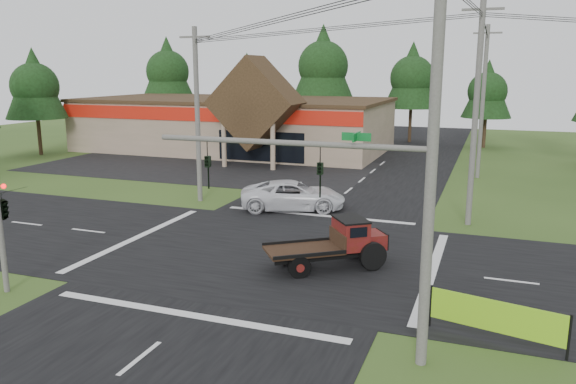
% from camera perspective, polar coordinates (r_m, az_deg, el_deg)
% --- Properties ---
extents(ground, '(120.00, 120.00, 0.00)m').
position_cam_1_polar(ground, '(25.20, -1.71, -6.21)').
color(ground, '#304C1B').
rests_on(ground, ground).
extents(road_ns, '(12.00, 120.00, 0.02)m').
position_cam_1_polar(road_ns, '(25.20, -1.71, -6.19)').
color(road_ns, black).
rests_on(road_ns, ground).
extents(road_ew, '(120.00, 12.00, 0.02)m').
position_cam_1_polar(road_ew, '(25.20, -1.71, -6.19)').
color(road_ew, black).
rests_on(road_ew, ground).
extents(parking_apron, '(28.00, 14.00, 0.02)m').
position_cam_1_polar(parking_apron, '(47.79, -8.82, 2.54)').
color(parking_apron, black).
rests_on(parking_apron, ground).
extents(cvs_building, '(30.40, 18.20, 9.19)m').
position_cam_1_polar(cvs_building, '(57.54, -5.30, 7.04)').
color(cvs_building, gray).
rests_on(cvs_building, ground).
extents(traffic_signal_mast, '(8.12, 0.24, 7.00)m').
position_cam_1_polar(traffic_signal_mast, '(15.41, 7.93, -1.23)').
color(traffic_signal_mast, '#595651').
rests_on(traffic_signal_mast, ground).
extents(traffic_signal_corner, '(0.53, 2.48, 4.40)m').
position_cam_1_polar(traffic_signal_corner, '(22.60, -27.16, -0.50)').
color(traffic_signal_corner, '#595651').
rests_on(traffic_signal_corner, ground).
extents(utility_pole_nr, '(2.00, 0.30, 11.00)m').
position_cam_1_polar(utility_pole_nr, '(14.92, 14.39, 2.81)').
color(utility_pole_nr, '#595651').
rests_on(utility_pole_nr, ground).
extents(utility_pole_nw, '(2.00, 0.30, 10.50)m').
position_cam_1_polar(utility_pole_nw, '(34.69, -9.19, 7.83)').
color(utility_pole_nw, '#595651').
rests_on(utility_pole_nw, ground).
extents(utility_pole_ne, '(2.00, 0.30, 11.50)m').
position_cam_1_polar(utility_pole_ne, '(30.25, 18.53, 7.67)').
color(utility_pole_ne, '#595651').
rests_on(utility_pole_ne, ground).
extents(utility_pole_n, '(2.00, 0.30, 11.20)m').
position_cam_1_polar(utility_pole_n, '(44.23, 19.17, 8.70)').
color(utility_pole_n, '#595651').
rests_on(utility_pole_n, ground).
extents(tree_row_a, '(6.72, 6.72, 12.12)m').
position_cam_1_polar(tree_row_a, '(73.35, -12.14, 12.07)').
color(tree_row_a, '#332316').
rests_on(tree_row_a, ground).
extents(tree_row_b, '(5.60, 5.60, 10.10)m').
position_cam_1_polar(tree_row_b, '(70.40, -4.17, 11.21)').
color(tree_row_b, '#332316').
rests_on(tree_row_b, ground).
extents(tree_row_c, '(7.28, 7.28, 13.13)m').
position_cam_1_polar(tree_row_c, '(65.94, 3.59, 12.90)').
color(tree_row_c, '#332316').
rests_on(tree_row_c, ground).
extents(tree_row_d, '(6.16, 6.16, 11.11)m').
position_cam_1_polar(tree_row_d, '(64.78, 12.51, 11.46)').
color(tree_row_d, '#332316').
rests_on(tree_row_d, ground).
extents(tree_row_e, '(5.04, 5.04, 9.09)m').
position_cam_1_polar(tree_row_e, '(62.20, 19.61, 9.79)').
color(tree_row_e, '#332316').
rests_on(tree_row_e, ground).
extents(tree_side_w, '(5.60, 5.60, 10.10)m').
position_cam_1_polar(tree_side_w, '(58.78, -24.35, 9.97)').
color(tree_side_w, '#332316').
rests_on(tree_side_w, ground).
extents(antique_flatbed_truck, '(5.16, 4.48, 2.09)m').
position_cam_1_polar(antique_flatbed_truck, '(23.09, 4.05, -5.26)').
color(antique_flatbed_truck, '#4F180B').
rests_on(antique_flatbed_truck, ground).
extents(roadside_banner, '(3.99, 1.02, 1.39)m').
position_cam_1_polar(roadside_banner, '(18.18, 20.32, -12.19)').
color(roadside_banner, '#7CBE19').
rests_on(roadside_banner, ground).
extents(white_pickup, '(6.64, 4.64, 1.68)m').
position_cam_1_polar(white_pickup, '(32.73, 0.53, -0.33)').
color(white_pickup, white).
rests_on(white_pickup, ground).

